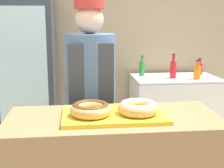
% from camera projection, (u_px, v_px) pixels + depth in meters
% --- Properties ---
extents(wall_back, '(8.00, 0.06, 2.70)m').
position_uv_depth(wall_back, '(94.00, 32.00, 3.87)').
color(wall_back, tan).
rests_on(wall_back, ground_plane).
extents(serving_tray, '(0.61, 0.40, 0.02)m').
position_uv_depth(serving_tray, '(114.00, 115.00, 1.88)').
color(serving_tray, yellow).
rests_on(serving_tray, display_counter).
extents(donut_chocolate_glaze, '(0.24, 0.24, 0.07)m').
position_uv_depth(donut_chocolate_glaze, '(91.00, 109.00, 1.81)').
color(donut_chocolate_glaze, tan).
rests_on(donut_chocolate_glaze, serving_tray).
extents(donut_light_glaze, '(0.24, 0.24, 0.07)m').
position_uv_depth(donut_light_glaze, '(138.00, 107.00, 1.85)').
color(donut_light_glaze, tan).
rests_on(donut_light_glaze, serving_tray).
extents(brownie_back_left, '(0.08, 0.08, 0.03)m').
position_uv_depth(brownie_back_left, '(93.00, 104.00, 2.00)').
color(brownie_back_left, black).
rests_on(brownie_back_left, serving_tray).
extents(brownie_back_right, '(0.08, 0.08, 0.03)m').
position_uv_depth(brownie_back_right, '(129.00, 103.00, 2.03)').
color(brownie_back_right, black).
rests_on(brownie_back_right, serving_tray).
extents(baker_person, '(0.39, 0.39, 1.65)m').
position_uv_depth(baker_person, '(91.00, 102.00, 2.46)').
color(baker_person, '#4C4C51').
rests_on(baker_person, ground_plane).
extents(beverage_fridge, '(0.61, 0.62, 1.78)m').
position_uv_depth(beverage_fridge, '(28.00, 75.00, 3.49)').
color(beverage_fridge, '#333842').
rests_on(beverage_fridge, ground_plane).
extents(chest_freezer, '(0.99, 0.66, 0.84)m').
position_uv_depth(chest_freezer, '(173.00, 110.00, 3.78)').
color(chest_freezer, white).
rests_on(chest_freezer, ground_plane).
extents(bottle_green, '(0.06, 0.06, 0.24)m').
position_uv_depth(bottle_green, '(142.00, 68.00, 3.75)').
color(bottle_green, '#2D8C38').
rests_on(bottle_green, chest_freezer).
extents(bottle_orange, '(0.08, 0.08, 0.22)m').
position_uv_depth(bottle_orange, '(197.00, 72.00, 3.53)').
color(bottle_orange, orange).
rests_on(bottle_orange, chest_freezer).
extents(bottle_red, '(0.08, 0.08, 0.20)m').
position_uv_depth(bottle_red, '(199.00, 68.00, 3.83)').
color(bottle_red, red).
rests_on(bottle_red, chest_freezer).
extents(bottle_red_b, '(0.07, 0.07, 0.28)m').
position_uv_depth(bottle_red_b, '(173.00, 69.00, 3.60)').
color(bottle_red_b, red).
rests_on(bottle_red_b, chest_freezer).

